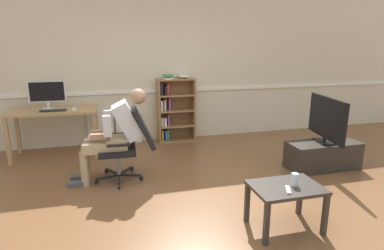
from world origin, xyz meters
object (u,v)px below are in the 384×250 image
object	(u,v)px
imac_monitor	(47,93)
tv_stand	(323,155)
spare_remote	(288,190)
keyboard	(53,111)
radiator	(115,129)
tv_screen	(327,119)
person_seated	(115,133)
computer_mouse	(74,109)
computer_desk	(54,116)
bookshelf	(173,110)
drinking_glass	(295,179)
office_chair	(129,141)
coffee_table	(286,193)

from	to	relation	value
imac_monitor	tv_stand	distance (m)	4.28
spare_remote	keyboard	bearing A→B (deg)	-25.64
radiator	keyboard	bearing A→B (deg)	-149.73
keyboard	tv_screen	distance (m)	4.03
person_seated	computer_mouse	bearing A→B (deg)	-150.22
spare_remote	computer_mouse	bearing A→B (deg)	-29.66
tv_screen	tv_stand	bearing A→B (deg)	90.00
computer_desk	bookshelf	world-z (taller)	bookshelf
tv_screen	drinking_glass	size ratio (longest dim) A/B	7.66
bookshelf	drinking_glass	size ratio (longest dim) A/B	9.96
keyboard	computer_desk	bearing A→B (deg)	100.50
tv_screen	spare_remote	bearing A→B (deg)	143.05
keyboard	person_seated	size ratio (longest dim) A/B	0.32
drinking_glass	bookshelf	bearing A→B (deg)	99.51
computer_desk	tv_stand	size ratio (longest dim) A/B	1.28
imac_monitor	tv_stand	size ratio (longest dim) A/B	0.53
bookshelf	computer_desk	bearing A→B (deg)	-171.64
computer_mouse	tv_screen	size ratio (longest dim) A/B	0.11
bookshelf	spare_remote	distance (m)	3.24
bookshelf	person_seated	distance (m)	1.87
office_chair	person_seated	bearing A→B (deg)	-90.00
tv_stand	spare_remote	world-z (taller)	spare_remote
coffee_table	drinking_glass	world-z (taller)	drinking_glass
computer_desk	drinking_glass	xyz separation A→B (m)	(2.51, -2.83, -0.15)
office_chair	tv_screen	distance (m)	2.74
computer_mouse	tv_screen	world-z (taller)	tv_screen
tv_screen	radiator	bearing A→B (deg)	64.67
bookshelf	spare_remote	xyz separation A→B (m)	(0.41, -3.21, -0.14)
keyboard	computer_mouse	bearing A→B (deg)	3.77
office_chair	tv_stand	distance (m)	2.75
imac_monitor	tv_stand	world-z (taller)	imac_monitor
tv_stand	keyboard	bearing A→B (deg)	159.01
imac_monitor	spare_remote	bearing A→B (deg)	-50.60
keyboard	tv_stand	distance (m)	4.07
computer_mouse	office_chair	distance (m)	1.37
radiator	coffee_table	size ratio (longest dim) A/B	1.40
office_chair	bookshelf	bearing A→B (deg)	151.83
person_seated	computer_desk	bearing A→B (deg)	-141.24
keyboard	radiator	xyz separation A→B (m)	(0.91, 0.53, -0.49)
bookshelf	radiator	distance (m)	1.10
imac_monitor	tv_screen	size ratio (longest dim) A/B	0.58
keyboard	radiator	world-z (taller)	keyboard
keyboard	spare_remote	bearing A→B (deg)	-49.59
computer_mouse	person_seated	distance (m)	1.26
drinking_glass	office_chair	bearing A→B (deg)	131.91
person_seated	drinking_glass	world-z (taller)	person_seated
computer_desk	bookshelf	distance (m)	2.01
radiator	drinking_glass	world-z (taller)	drinking_glass
person_seated	tv_screen	xyz separation A→B (m)	(2.89, -0.35, 0.08)
computer_mouse	tv_stand	size ratio (longest dim) A/B	0.10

